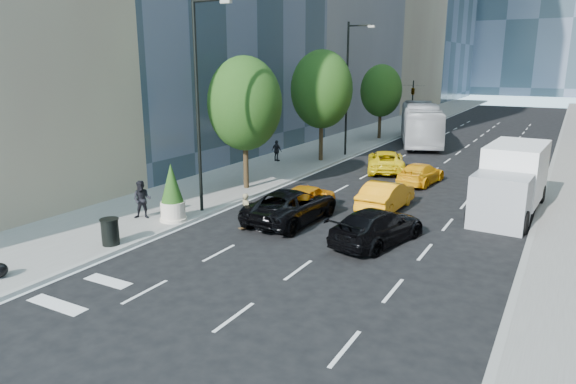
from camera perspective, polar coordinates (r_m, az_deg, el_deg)
The scene contains 21 objects.
ground at distance 19.01m, azimuth -1.53°, elevation -8.10°, with size 160.00×160.00×0.00m, color black.
sidewalk_left at distance 49.10m, azimuth 7.31°, elevation 5.73°, with size 6.00×120.00×0.15m, color slate.
lamp_near at distance 24.54m, azimuth -9.75°, elevation 10.73°, with size 2.13×0.22×10.00m.
lamp_far at distance 40.18m, azimuth 6.82°, elevation 12.11°, with size 2.13×0.22×10.00m.
tree_near at distance 29.14m, azimuth -4.84°, elevation 9.74°, with size 4.20×4.20×7.46m.
tree_mid at distance 37.82m, azimuth 3.77°, elevation 11.30°, with size 4.50×4.50×7.99m.
tree_far at distance 49.89m, azimuth 10.30°, elevation 11.01°, with size 3.90×3.90×6.92m.
traffic_signal at distance 57.31m, azimuth 13.72°, elevation 10.83°, with size 2.48×0.53×5.20m.
skateboarder at distance 22.77m, azimuth -4.64°, elevation -2.28°, with size 0.56×0.37×1.54m, color olive.
black_sedan_lincoln at distance 23.82m, azimuth 0.43°, elevation -1.50°, with size 2.54×5.52×1.53m, color black.
black_sedan_mercedes at distance 21.31m, azimuth 9.91°, elevation -3.76°, with size 2.02×4.97×1.44m, color black.
taxi_a at distance 25.10m, azimuth 2.07°, elevation -0.75°, with size 1.75×4.34×1.48m, color orange.
taxi_b at distance 26.16m, azimuth 10.84°, elevation -0.38°, with size 1.56×4.48×1.48m, color orange.
taxi_c at distance 35.45m, azimuth 10.83°, elevation 3.39°, with size 2.37×5.14×1.43m, color yellow.
taxi_d at distance 32.27m, azimuth 14.51°, elevation 2.00°, with size 1.79×4.41×1.28m, color #FFAD0D.
city_bus at distance 48.65m, azimuth 14.51°, elevation 7.38°, with size 3.03×12.96×3.61m, color #B8BABF.
box_truck at distance 27.11m, azimuth 23.58°, elevation 1.25°, with size 2.94×7.10×3.33m.
pedestrian_a at distance 24.67m, azimuth -15.91°, elevation -0.83°, with size 0.87×0.68×1.79m, color black.
pedestrian_b at distance 37.72m, azimuth -1.26°, elevation 4.60°, with size 0.91×0.38×1.54m, color black.
trash_can at distance 21.62m, azimuth -19.15°, elevation -4.25°, with size 0.69×0.69×1.03m, color black.
planter_shrub at distance 23.90m, azimuth -12.76°, elevation -0.17°, with size 1.12×1.12×2.68m.
Camera 1 is at (8.99, -15.12, 7.21)m, focal length 32.00 mm.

